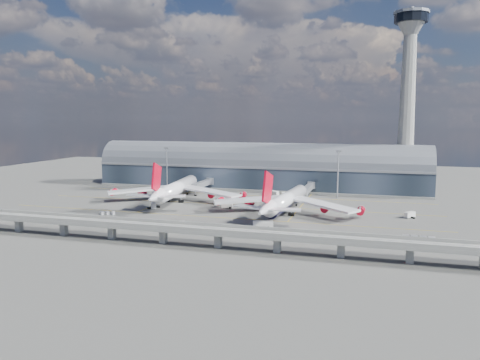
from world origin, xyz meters
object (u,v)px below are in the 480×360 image
(control_tower, at_px, (407,102))
(airliner_right, at_px, (285,201))
(service_truck_2, at_px, (263,224))
(service_truck_3, at_px, (410,215))
(floodlight_mast_left, at_px, (167,167))
(cargo_train_0, at_px, (107,213))
(service_truck_1, at_px, (227,205))
(cargo_train_2, at_px, (419,239))
(service_truck_5, at_px, (274,193))
(airliner_left, at_px, (175,189))
(cargo_train_1, at_px, (187,225))
(floodlight_mast_right, at_px, (338,173))
(service_truck_0, at_px, (154,205))
(service_truck_4, at_px, (284,195))

(control_tower, bearing_deg, airliner_right, -124.76)
(service_truck_2, bearing_deg, service_truck_3, -74.60)
(floodlight_mast_left, bearing_deg, cargo_train_0, -85.87)
(service_truck_1, distance_m, service_truck_3, 82.53)
(floodlight_mast_left, distance_m, cargo_train_2, 158.55)
(control_tower, distance_m, service_truck_5, 90.94)
(control_tower, distance_m, service_truck_1, 120.80)
(airliner_left, xyz_separation_m, service_truck_1, (30.79, -8.95, -5.13))
(airliner_left, bearing_deg, floodlight_mast_left, 113.82)
(airliner_right, height_order, service_truck_3, airliner_right)
(control_tower, xyz_separation_m, cargo_train_2, (-0.30, -110.67, -50.67))
(floodlight_mast_left, relative_size, cargo_train_2, 2.29)
(floodlight_mast_left, xyz_separation_m, cargo_train_1, (48.57, -85.46, -12.65))
(control_tower, xyz_separation_m, floodlight_mast_right, (-35.00, -28.00, -38.00))
(control_tower, xyz_separation_m, airliner_right, (-53.92, -77.71, -45.69))
(floodlight_mast_left, relative_size, cargo_train_1, 3.04)
(service_truck_3, distance_m, cargo_train_2, 40.37)
(floodlight_mast_right, relative_size, airliner_right, 0.36)
(cargo_train_0, xyz_separation_m, cargo_train_2, (129.38, -8.98, 0.16))
(control_tower, relative_size, airliner_right, 1.42)
(floodlight_mast_left, height_order, cargo_train_2, floodlight_mast_left)
(airliner_right, height_order, cargo_train_2, airliner_right)
(service_truck_0, bearing_deg, service_truck_4, 14.66)
(cargo_train_0, bearing_deg, floodlight_mast_right, -24.23)
(control_tower, height_order, airliner_left, control_tower)
(service_truck_3, height_order, cargo_train_0, service_truck_3)
(service_truck_3, relative_size, service_truck_5, 0.88)
(cargo_train_0, bearing_deg, service_truck_3, -48.43)
(floodlight_mast_right, height_order, service_truck_4, floodlight_mast_right)
(floodlight_mast_left, xyz_separation_m, service_truck_3, (134.19, -42.30, -12.31))
(service_truck_3, bearing_deg, cargo_train_1, -112.64)
(floodlight_mast_right, height_order, service_truck_5, floodlight_mast_right)
(floodlight_mast_left, xyz_separation_m, service_truck_0, (18.29, -54.18, -12.13))
(service_truck_4, height_order, cargo_train_2, service_truck_4)
(service_truck_4, bearing_deg, service_truck_0, -155.86)
(cargo_train_2, bearing_deg, service_truck_5, 36.54)
(airliner_right, distance_m, cargo_train_0, 79.63)
(floodlight_mast_left, height_order, service_truck_3, floodlight_mast_left)
(airliner_left, relative_size, cargo_train_2, 6.86)
(service_truck_1, bearing_deg, airliner_right, -114.61)
(cargo_train_0, distance_m, cargo_train_1, 44.82)
(cargo_train_0, bearing_deg, cargo_train_2, -66.09)
(control_tower, bearing_deg, cargo_train_0, -141.90)
(airliner_right, xyz_separation_m, service_truck_2, (-3.32, -28.94, -4.46))
(service_truck_1, bearing_deg, airliner_left, 60.73)
(control_tower, xyz_separation_m, airliner_left, (-114.12, -62.76, -44.95))
(floodlight_mast_right, bearing_deg, airliner_left, -156.28)
(airliner_left, xyz_separation_m, cargo_train_0, (-15.56, -38.93, -5.89))
(floodlight_mast_right, xyz_separation_m, service_truck_5, (-34.29, -2.79, -12.21))
(service_truck_0, height_order, service_truck_4, service_truck_4)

